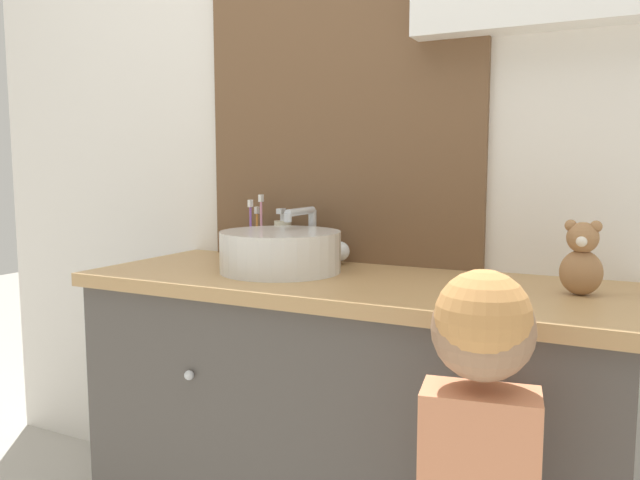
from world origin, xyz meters
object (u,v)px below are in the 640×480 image
(sink_basin, at_px, (282,250))
(child_figure, at_px, (479,473))
(soap_dispenser, at_px, (283,239))
(teddy_bear, at_px, (582,260))
(toothbrush_holder, at_px, (256,245))

(sink_basin, bearing_deg, child_figure, -34.05)
(child_figure, bearing_deg, soap_dispenser, 140.23)
(teddy_bear, bearing_deg, child_figure, -104.07)
(toothbrush_holder, distance_m, child_figure, 1.06)
(toothbrush_holder, xyz_separation_m, soap_dispenser, (0.09, 0.01, 0.02))
(toothbrush_holder, relative_size, child_figure, 0.21)
(teddy_bear, bearing_deg, sink_basin, -177.91)
(sink_basin, relative_size, soap_dispenser, 2.41)
(soap_dispenser, height_order, child_figure, soap_dispenser)
(toothbrush_holder, height_order, teddy_bear, toothbrush_holder)
(soap_dispenser, distance_m, teddy_bear, 0.87)
(soap_dispenser, height_order, teddy_bear, teddy_bear)
(soap_dispenser, bearing_deg, child_figure, -39.77)
(sink_basin, xyz_separation_m, soap_dispenser, (-0.10, 0.19, 0.01))
(soap_dispenser, relative_size, child_figure, 0.17)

